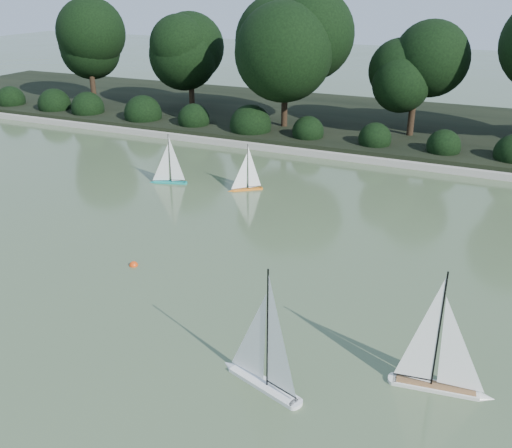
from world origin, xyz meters
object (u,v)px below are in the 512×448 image
object	(u,v)px
race_buoy	(134,265)
sailboat_orange	(244,183)
sailboat_white_a	(258,365)
sailboat_white_b	(446,372)
sailboat_teal	(166,175)

from	to	relation	value
race_buoy	sailboat_orange	bearing A→B (deg)	88.55
sailboat_white_a	race_buoy	world-z (taller)	sailboat_white_a
sailboat_white_b	sailboat_teal	xyz separation A→B (m)	(-7.45, 5.34, -0.06)
race_buoy	sailboat_teal	bearing A→B (deg)	114.85
sailboat_teal	sailboat_white_b	bearing A→B (deg)	-35.62
race_buoy	sailboat_white_a	bearing A→B (deg)	-31.25
sailboat_white_b	race_buoy	xyz separation A→B (m)	(-5.55, 1.22, -0.27)
sailboat_white_a	sailboat_orange	bearing A→B (deg)	116.71
sailboat_white_b	sailboat_teal	world-z (taller)	sailboat_white_b
sailboat_teal	race_buoy	xyz separation A→B (m)	(1.91, -4.12, -0.21)
sailboat_orange	sailboat_teal	xyz separation A→B (m)	(-2.02, -0.31, 0.02)
sailboat_teal	sailboat_orange	bearing A→B (deg)	8.82
sailboat_white_a	sailboat_orange	size ratio (longest dim) A/B	1.48
sailboat_white_a	sailboat_teal	size ratio (longest dim) A/B	1.32
sailboat_white_b	race_buoy	size ratio (longest dim) A/B	11.36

